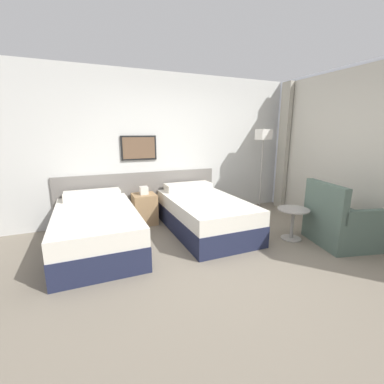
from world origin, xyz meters
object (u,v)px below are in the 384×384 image
object	(u,v)px
floor_lamp	(263,143)
bed_near_window	(204,214)
nightstand	(145,208)
side_table	(293,218)
armchair	(339,225)
bed_near_door	(97,228)

from	to	relation	value
floor_lamp	bed_near_window	bearing A→B (deg)	-162.23
bed_near_window	nightstand	world-z (taller)	nightstand
side_table	armchair	xyz separation A→B (m)	(0.51, -0.41, -0.05)
bed_near_door	side_table	xyz separation A→B (m)	(2.81, -0.87, 0.06)
side_table	bed_near_door	bearing A→B (deg)	162.80
bed_near_window	floor_lamp	world-z (taller)	floor_lamp
bed_near_window	side_table	xyz separation A→B (m)	(1.10, -0.87, 0.06)
nightstand	floor_lamp	size ratio (longest dim) A/B	0.41
bed_near_door	nightstand	distance (m)	1.12
bed_near_door	nightstand	xyz separation A→B (m)	(0.86, 0.72, -0.00)
nightstand	floor_lamp	distance (m)	2.64
nightstand	bed_near_door	bearing A→B (deg)	-139.84
bed_near_door	armchair	xyz separation A→B (m)	(3.32, -1.28, 0.01)
nightstand	floor_lamp	world-z (taller)	floor_lamp
nightstand	side_table	distance (m)	2.52
bed_near_door	bed_near_window	distance (m)	1.71
floor_lamp	side_table	bearing A→B (deg)	-107.05
floor_lamp	side_table	distance (m)	1.78
nightstand	armchair	world-z (taller)	armchair
floor_lamp	side_table	xyz separation A→B (m)	(-0.41, -1.35, -1.07)
nightstand	armchair	distance (m)	3.17
floor_lamp	side_table	size ratio (longest dim) A/B	3.46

